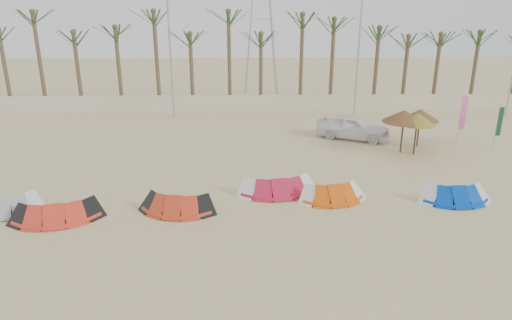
{
  "coord_description": "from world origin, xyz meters",
  "views": [
    {
      "loc": [
        -0.51,
        -14.57,
        8.43
      ],
      "look_at": [
        0.0,
        6.0,
        1.3
      ],
      "focal_mm": 32.0,
      "sensor_mm": 36.0,
      "label": 1
    }
  ],
  "objects_px": {
    "kite_orange": "(332,190)",
    "kite_blue": "(453,191)",
    "kite_red_left": "(59,208)",
    "parasol_left": "(404,116)",
    "kite_red_mid": "(177,200)",
    "car": "(353,127)",
    "kite_red_right": "(277,183)",
    "parasol_right": "(420,115)",
    "kite_grey": "(8,202)",
    "parasol_mid": "(417,119)"
  },
  "relations": [
    {
      "from": "parasol_left",
      "to": "parasol_mid",
      "type": "bearing_deg",
      "value": -28.71
    },
    {
      "from": "parasol_right",
      "to": "kite_orange",
      "type": "bearing_deg",
      "value": -130.78
    },
    {
      "from": "kite_red_left",
      "to": "kite_red_mid",
      "type": "distance_m",
      "value": 4.81
    },
    {
      "from": "kite_red_right",
      "to": "parasol_left",
      "type": "relative_size",
      "value": 1.48
    },
    {
      "from": "kite_red_right",
      "to": "parasol_left",
      "type": "xyz_separation_m",
      "value": [
        7.71,
        5.69,
        1.78
      ]
    },
    {
      "from": "kite_grey",
      "to": "kite_blue",
      "type": "distance_m",
      "value": 19.42
    },
    {
      "from": "parasol_right",
      "to": "kite_red_mid",
      "type": "bearing_deg",
      "value": -147.01
    },
    {
      "from": "kite_grey",
      "to": "parasol_right",
      "type": "xyz_separation_m",
      "value": [
        20.73,
        8.74,
        1.57
      ]
    },
    {
      "from": "parasol_left",
      "to": "parasol_right",
      "type": "relative_size",
      "value": 1.09
    },
    {
      "from": "parasol_right",
      "to": "car",
      "type": "height_order",
      "value": "parasol_right"
    },
    {
      "from": "kite_red_left",
      "to": "kite_red_mid",
      "type": "xyz_separation_m",
      "value": [
        4.77,
        0.64,
        -0.0
      ]
    },
    {
      "from": "kite_grey",
      "to": "parasol_right",
      "type": "relative_size",
      "value": 1.39
    },
    {
      "from": "kite_red_right",
      "to": "parasol_right",
      "type": "height_order",
      "value": "parasol_right"
    },
    {
      "from": "kite_red_mid",
      "to": "parasol_left",
      "type": "distance_m",
      "value": 14.41
    },
    {
      "from": "kite_grey",
      "to": "parasol_right",
      "type": "bearing_deg",
      "value": 22.87
    },
    {
      "from": "kite_red_mid",
      "to": "parasol_mid",
      "type": "distance_m",
      "value": 14.78
    },
    {
      "from": "kite_grey",
      "to": "parasol_left",
      "type": "xyz_separation_m",
      "value": [
        19.3,
        7.54,
        1.78
      ]
    },
    {
      "from": "kite_grey",
      "to": "parasol_right",
      "type": "height_order",
      "value": "parasol_right"
    },
    {
      "from": "kite_red_right",
      "to": "kite_blue",
      "type": "height_order",
      "value": "same"
    },
    {
      "from": "kite_grey",
      "to": "car",
      "type": "distance_m",
      "value": 20.07
    },
    {
      "from": "kite_blue",
      "to": "kite_red_right",
      "type": "bearing_deg",
      "value": 171.51
    },
    {
      "from": "parasol_mid",
      "to": "kite_orange",
      "type": "bearing_deg",
      "value": -133.73
    },
    {
      "from": "kite_grey",
      "to": "kite_red_mid",
      "type": "distance_m",
      "value": 7.18
    },
    {
      "from": "kite_orange",
      "to": "parasol_right",
      "type": "height_order",
      "value": "parasol_right"
    },
    {
      "from": "kite_red_mid",
      "to": "car",
      "type": "xyz_separation_m",
      "value": [
        9.92,
        10.55,
        0.37
      ]
    },
    {
      "from": "parasol_left",
      "to": "kite_red_mid",
      "type": "bearing_deg",
      "value": -147.96
    },
    {
      "from": "kite_red_left",
      "to": "parasol_mid",
      "type": "height_order",
      "value": "parasol_mid"
    },
    {
      "from": "kite_grey",
      "to": "parasol_left",
      "type": "height_order",
      "value": "parasol_left"
    },
    {
      "from": "kite_red_left",
      "to": "parasol_left",
      "type": "xyz_separation_m",
      "value": [
        16.89,
        8.23,
        1.78
      ]
    },
    {
      "from": "parasol_mid",
      "to": "kite_red_left",
      "type": "bearing_deg",
      "value": -155.85
    },
    {
      "from": "kite_red_right",
      "to": "parasol_left",
      "type": "height_order",
      "value": "parasol_left"
    },
    {
      "from": "kite_orange",
      "to": "kite_blue",
      "type": "distance_m",
      "value": 5.42
    },
    {
      "from": "kite_grey",
      "to": "kite_red_right",
      "type": "xyz_separation_m",
      "value": [
        11.6,
        1.84,
        0.0
      ]
    },
    {
      "from": "kite_red_left",
      "to": "parasol_left",
      "type": "bearing_deg",
      "value": 25.98
    },
    {
      "from": "car",
      "to": "kite_orange",
      "type": "bearing_deg",
      "value": -171.91
    },
    {
      "from": "kite_red_mid",
      "to": "parasol_left",
      "type": "bearing_deg",
      "value": 32.04
    },
    {
      "from": "kite_grey",
      "to": "car",
      "type": "xyz_separation_m",
      "value": [
        17.1,
        10.5,
        0.37
      ]
    },
    {
      "from": "parasol_right",
      "to": "car",
      "type": "bearing_deg",
      "value": 154.17
    },
    {
      "from": "parasol_mid",
      "to": "car",
      "type": "xyz_separation_m",
      "value": [
        -2.86,
        3.32,
        -1.34
      ]
    },
    {
      "from": "kite_red_right",
      "to": "kite_orange",
      "type": "relative_size",
      "value": 1.18
    },
    {
      "from": "kite_red_right",
      "to": "kite_orange",
      "type": "bearing_deg",
      "value": -20.72
    },
    {
      "from": "kite_red_mid",
      "to": "kite_orange",
      "type": "height_order",
      "value": "same"
    },
    {
      "from": "kite_red_mid",
      "to": "kite_blue",
      "type": "xyz_separation_m",
      "value": [
        12.23,
        0.73,
        -0.0
      ]
    },
    {
      "from": "car",
      "to": "kite_red_left",
      "type": "bearing_deg",
      "value": 153.41
    },
    {
      "from": "kite_red_left",
      "to": "kite_orange",
      "type": "distance_m",
      "value": 11.69
    },
    {
      "from": "kite_orange",
      "to": "parasol_mid",
      "type": "xyz_separation_m",
      "value": [
        5.97,
        6.24,
        1.71
      ]
    },
    {
      "from": "kite_grey",
      "to": "kite_red_right",
      "type": "bearing_deg",
      "value": 9.03
    },
    {
      "from": "kite_red_left",
      "to": "kite_blue",
      "type": "bearing_deg",
      "value": 4.61
    },
    {
      "from": "kite_red_mid",
      "to": "parasol_left",
      "type": "xyz_separation_m",
      "value": [
        12.12,
        7.59,
        1.78
      ]
    },
    {
      "from": "parasol_mid",
      "to": "kite_grey",
      "type": "bearing_deg",
      "value": -160.23
    }
  ]
}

